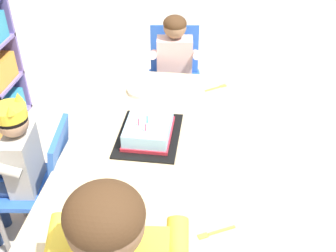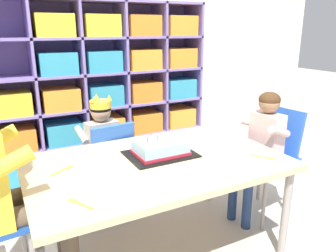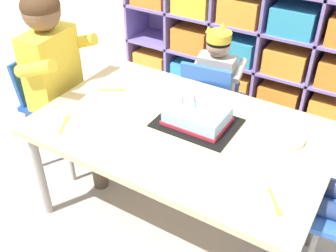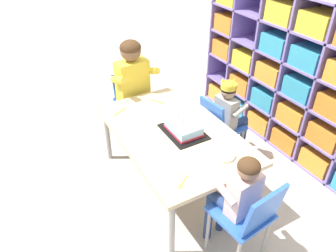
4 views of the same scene
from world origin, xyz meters
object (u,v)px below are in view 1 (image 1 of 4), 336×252
fork_near_child_seat (113,221)px  classroom_chair_blue (43,180)px  fork_by_napkin (214,233)px  child_with_crown (13,159)px  activity_table (161,151)px  classroom_chair_guest_side (174,75)px  birthday_cake_on_tray (149,130)px  guest_at_table_side (174,68)px  fork_near_cake_tray (217,88)px  paper_plate_stack (144,90)px

fork_near_child_seat → classroom_chair_blue: bearing=-160.9°
fork_by_napkin → fork_near_child_seat: size_ratio=1.05×
child_with_crown → classroom_chair_blue: bearing=89.4°
activity_table → fork_by_napkin: size_ratio=10.12×
activity_table → classroom_chair_guest_side: classroom_chair_guest_side is taller
classroom_chair_guest_side → birthday_cake_on_tray: 0.83m
guest_at_table_side → classroom_chair_guest_side: bearing=90.0°
activity_table → child_with_crown: (-0.12, 0.65, -0.01)m
fork_near_cake_tray → fork_by_napkin: bearing=55.5°
guest_at_table_side → paper_plate_stack: guest_at_table_side is taller
paper_plate_stack → fork_near_cake_tray: bearing=-76.7°
classroom_chair_blue → fork_by_napkin: 0.90m
paper_plate_stack → guest_at_table_side: bearing=-22.0°
child_with_crown → fork_near_cake_tray: child_with_crown is taller
classroom_chair_guest_side → fork_by_napkin: bearing=-84.3°
classroom_chair_guest_side → guest_at_table_side: 0.15m
activity_table → paper_plate_stack: (0.43, 0.15, 0.05)m
fork_near_child_seat → fork_near_cake_tray: bearing=129.8°
fork_near_cake_tray → fork_near_child_seat: 1.05m
guest_at_table_side → fork_near_child_seat: (-1.22, 0.08, 0.02)m
birthday_cake_on_tray → fork_near_cake_tray: (0.48, -0.29, -0.03)m
paper_plate_stack → child_with_crown: bearing=138.0°
activity_table → fork_near_cake_tray: size_ratio=11.32×
guest_at_table_side → birthday_cake_on_tray: guest_at_table_side is taller
fork_near_cake_tray → paper_plate_stack: bearing=-22.5°
birthday_cake_on_tray → fork_near_child_seat: bearing=175.5°
fork_near_cake_tray → child_with_crown: bearing=0.2°
guest_at_table_side → fork_near_child_seat: bearing=-100.4°
classroom_chair_blue → fork_near_cake_tray: (0.63, -0.77, 0.19)m
child_with_crown → classroom_chair_guest_side: child_with_crown is taller
activity_table → fork_near_child_seat: bearing=167.7°
child_with_crown → classroom_chair_guest_side: 1.16m
guest_at_table_side → fork_near_child_seat: size_ratio=6.86×
guest_at_table_side → fork_by_napkin: size_ratio=6.52×
guest_at_table_side → classroom_chair_blue: bearing=-127.6°
birthday_cake_on_tray → paper_plate_stack: (0.38, 0.09, -0.02)m
child_with_crown → fork_near_child_seat: child_with_crown is taller
child_with_crown → fork_near_cake_tray: 1.10m
paper_plate_stack → fork_near_cake_tray: 0.40m
fork_near_cake_tray → guest_at_table_side: bearing=-76.9°
guest_at_table_side → fork_by_napkin: guest_at_table_side is taller
paper_plate_stack → activity_table: bearing=-160.4°
paper_plate_stack → fork_by_napkin: 0.99m
paper_plate_stack → birthday_cake_on_tray: bearing=-166.2°
child_with_crown → fork_near_child_seat: (-0.35, -0.55, 0.06)m
activity_table → fork_near_cake_tray: 0.58m
paper_plate_stack → fork_near_child_seat: bearing=-176.6°
classroom_chair_guest_side → birthday_cake_on_tray: (-0.81, 0.02, 0.16)m
activity_table → classroom_chair_guest_side: 0.87m
classroom_chair_blue → child_with_crown: size_ratio=0.81×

